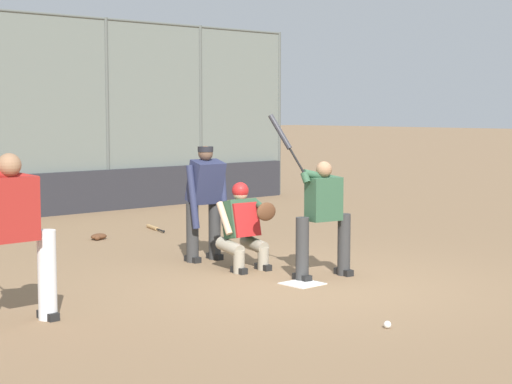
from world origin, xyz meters
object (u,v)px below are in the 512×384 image
Objects in this scene: batter_on_deck at (10,232)px; fielding_glove_on_dirt at (99,237)px; batter_at_plate at (323,215)px; umpire_home at (205,200)px; baseball_loose at (387,325)px; catcher_behind_plate at (244,225)px; spare_bat_by_padding at (154,228)px.

batter_on_deck is 5.69m from fielding_glove_on_dirt.
batter_at_plate is 1.97m from umpire_home.
baseball_loose is (0.99, 6.82, -0.01)m from fielding_glove_on_dirt.
batter_at_plate is 7.27× the size of fielding_glove_on_dirt.
catcher_behind_plate is at bearing 91.32° from umpire_home.
catcher_behind_plate is at bearing -170.27° from batter_on_deck.
baseball_loose is at bearing 81.73° from fielding_glove_on_dirt.
catcher_behind_plate is 3.63m from fielding_glove_on_dirt.
fielding_glove_on_dirt is at bearing -75.96° from batter_at_plate.
spare_bat_by_padding is at bearing -104.13° from catcher_behind_plate.
umpire_home is 2.01× the size of spare_bat_by_padding.
batter_at_plate is 2.67m from baseball_loose.
baseball_loose is at bearing 177.56° from spare_bat_by_padding.
batter_on_deck is 2.80× the size of spare_bat_by_padding.
fielding_glove_on_dirt is at bearing -131.39° from batter_on_deck.
batter_at_plate is 1.16m from catcher_behind_plate.
batter_at_plate is at bearing 173.57° from batter_on_deck.
batter_at_plate reaches higher than catcher_behind_plate.
baseball_loose is (2.36, 7.19, 0.00)m from spare_bat_by_padding.
spare_bat_by_padding is at bearing -108.15° from baseball_loose.
spare_bat_by_padding is at bearing -91.69° from batter_at_plate.
batter_at_plate is 1.78× the size of catcher_behind_plate.
umpire_home is at bearing -158.15° from batter_on_deck.
batter_at_plate is at bearing 113.81° from catcher_behind_plate.
fielding_glove_on_dirt reaches higher than baseball_loose.
batter_at_plate is 0.91× the size of batter_on_deck.
baseball_loose is (-2.65, 2.55, -0.89)m from batter_on_deck.
batter_on_deck is at bearing 15.44° from catcher_behind_plate.
batter_at_plate is at bearing -122.43° from baseball_loose.
batter_on_deck is 6.89m from spare_bat_by_padding.
batter_at_plate is at bearing -175.36° from spare_bat_by_padding.
batter_on_deck reaches higher than batter_at_plate.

